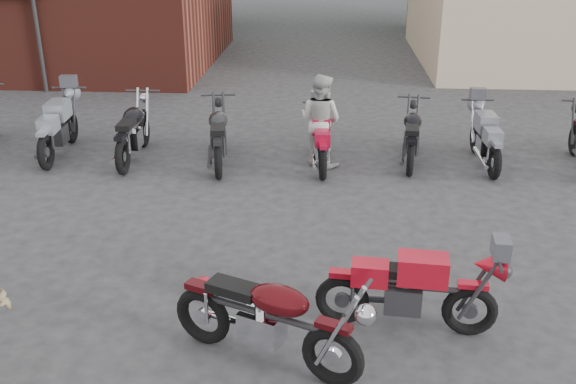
# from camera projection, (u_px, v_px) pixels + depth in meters

# --- Properties ---
(ground) EXTENTS (90.00, 90.00, 0.00)m
(ground) POSITION_uv_depth(u_px,v_px,m) (262.00, 317.00, 7.21)
(ground) COLOR #2D2D2F
(vintage_motorcycle) EXTENTS (2.12, 1.41, 1.17)m
(vintage_motorcycle) POSITION_uv_depth(u_px,v_px,m) (268.00, 314.00, 6.22)
(vintage_motorcycle) COLOR #46080D
(vintage_motorcycle) RESTS_ON ground
(sportbike) EXTENTS (1.92, 0.78, 1.08)m
(sportbike) POSITION_uv_depth(u_px,v_px,m) (410.00, 286.00, 6.79)
(sportbike) COLOR red
(sportbike) RESTS_ON ground
(helmet) EXTENTS (0.30, 0.30, 0.24)m
(helmet) POSITION_uv_depth(u_px,v_px,m) (204.00, 286.00, 7.58)
(helmet) COLOR #B61322
(helmet) RESTS_ON ground
(person_light) EXTENTS (1.02, 0.95, 1.66)m
(person_light) POSITION_uv_depth(u_px,v_px,m) (320.00, 120.00, 11.44)
(person_light) COLOR #B8B9B4
(person_light) RESTS_ON ground
(row_bike_1) EXTENTS (0.87, 2.14, 1.21)m
(row_bike_1) POSITION_uv_depth(u_px,v_px,m) (58.00, 124.00, 11.99)
(row_bike_1) COLOR gray
(row_bike_1) RESTS_ON ground
(row_bike_2) EXTENTS (0.77, 2.10, 1.21)m
(row_bike_2) POSITION_uv_depth(u_px,v_px,m) (133.00, 128.00, 11.78)
(row_bike_2) COLOR black
(row_bike_2) RESTS_ON ground
(row_bike_3) EXTENTS (0.97, 2.12, 1.19)m
(row_bike_3) POSITION_uv_depth(u_px,v_px,m) (218.00, 132.00, 11.57)
(row_bike_3) COLOR black
(row_bike_3) RESTS_ON ground
(row_bike_4) EXTENTS (0.76, 1.90, 1.08)m
(row_bike_4) POSITION_uv_depth(u_px,v_px,m) (321.00, 137.00, 11.48)
(row_bike_4) COLOR #B40F30
(row_bike_4) RESTS_ON ground
(row_bike_5) EXTENTS (0.87, 2.00, 1.13)m
(row_bike_5) POSITION_uv_depth(u_px,v_px,m) (412.00, 132.00, 11.66)
(row_bike_5) COLOR black
(row_bike_5) RESTS_ON ground
(row_bike_6) EXTENTS (0.68, 1.93, 1.11)m
(row_bike_6) POSITION_uv_depth(u_px,v_px,m) (486.00, 135.00, 11.52)
(row_bike_6) COLOR gray
(row_bike_6) RESTS_ON ground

